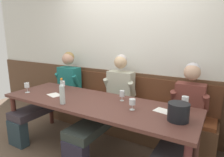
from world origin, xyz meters
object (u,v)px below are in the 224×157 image
(person_center_left_seat, at_px, (109,103))
(wine_glass_center_rear, at_px, (132,102))
(wall_bench, at_px, (120,115))
(person_right_seat, at_px, (183,119))
(wine_glass_right_end, at_px, (27,86))
(wine_glass_mid_right, at_px, (63,84))
(wine_glass_left_end, at_px, (185,100))
(person_center_right_seat, at_px, (56,91))
(wine_glass_near_bucket, at_px, (122,94))
(dining_table, at_px, (94,106))
(wine_bottle_green_tall, at_px, (62,93))
(ice_bucket, at_px, (178,112))

(person_center_left_seat, height_order, wine_glass_center_rear, person_center_left_seat)
(wall_bench, relative_size, person_right_seat, 2.22)
(wine_glass_right_end, distance_m, wine_glass_mid_right, 0.52)
(wall_bench, xyz_separation_m, wine_glass_mid_right, (-0.75, -0.53, 0.57))
(wine_glass_left_end, bearing_deg, person_center_right_seat, 179.17)
(wine_glass_near_bucket, bearing_deg, person_center_right_seat, 173.42)
(person_center_right_seat, height_order, wine_glass_near_bucket, person_center_right_seat)
(wine_glass_near_bucket, relative_size, wine_glass_left_end, 0.92)
(dining_table, distance_m, wine_bottle_green_tall, 0.45)
(person_center_right_seat, xyz_separation_m, wine_glass_near_bucket, (1.39, -0.16, 0.20))
(person_right_seat, bearing_deg, ice_bucket, -89.03)
(person_center_right_seat, xyz_separation_m, person_right_seat, (2.16, -0.03, -0.03))
(dining_table, distance_m, wine_glass_center_rear, 0.58)
(dining_table, xyz_separation_m, person_center_right_seat, (-1.09, 0.36, -0.04))
(person_center_right_seat, xyz_separation_m, wine_glass_left_end, (2.16, -0.03, 0.21))
(wine_glass_center_rear, bearing_deg, ice_bucket, -3.29)
(person_center_left_seat, distance_m, ice_bucket, 1.15)
(wine_bottle_green_tall, xyz_separation_m, wine_glass_near_bucket, (0.59, 0.49, -0.05))
(dining_table, xyz_separation_m, wine_bottle_green_tall, (-0.28, -0.28, 0.21))
(wall_bench, height_order, dining_table, wall_bench)
(wine_glass_center_rear, height_order, wine_glass_mid_right, wine_glass_mid_right)
(wall_bench, height_order, wine_glass_left_end, wall_bench)
(wine_glass_near_bucket, relative_size, wine_glass_center_rear, 1.04)
(person_center_left_seat, relative_size, wine_glass_right_end, 8.85)
(person_center_right_seat, distance_m, person_center_left_seat, 1.10)
(wine_glass_mid_right, bearing_deg, wine_glass_right_end, -132.93)
(person_center_left_seat, bearing_deg, wine_glass_center_rear, -33.57)
(ice_bucket, distance_m, wine_glass_near_bucket, 0.81)
(dining_table, bearing_deg, wall_bench, 90.00)
(person_center_right_seat, relative_size, wine_glass_left_end, 8.91)
(ice_bucket, xyz_separation_m, wine_glass_near_bucket, (-0.77, 0.25, -0.00))
(ice_bucket, distance_m, wine_glass_mid_right, 1.84)
(dining_table, height_order, wine_glass_near_bucket, wine_glass_near_bucket)
(wine_glass_left_end, xyz_separation_m, wine_glass_mid_right, (-1.82, -0.14, -0.00))
(dining_table, relative_size, person_right_seat, 1.99)
(wine_glass_left_end, height_order, wine_glass_center_rear, wine_glass_left_end)
(wine_glass_mid_right, bearing_deg, wine_glass_near_bucket, 0.63)
(person_right_seat, relative_size, wine_glass_near_bucket, 9.63)
(wine_bottle_green_tall, distance_m, wine_glass_mid_right, 0.66)
(person_center_left_seat, distance_m, wine_glass_mid_right, 0.81)
(wall_bench, bearing_deg, wine_glass_left_end, -20.08)
(ice_bucket, height_order, wine_bottle_green_tall, wine_bottle_green_tall)
(person_center_right_seat, height_order, person_center_left_seat, person_center_left_seat)
(person_center_right_seat, height_order, ice_bucket, person_center_right_seat)
(ice_bucket, bearing_deg, wine_glass_near_bucket, 161.78)
(dining_table, distance_m, ice_bucket, 1.09)
(wine_bottle_green_tall, xyz_separation_m, wine_glass_left_end, (1.36, 0.62, -0.04))
(person_right_seat, xyz_separation_m, wine_glass_mid_right, (-1.82, -0.14, 0.24))
(wine_glass_right_end, bearing_deg, wine_glass_near_bucket, 15.64)
(wine_glass_center_rear, relative_size, wine_glass_mid_right, 0.94)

